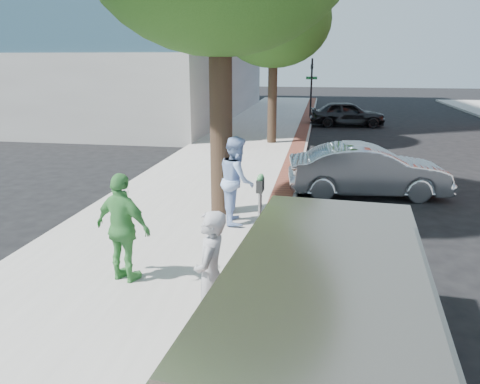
% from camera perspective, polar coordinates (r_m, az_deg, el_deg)
% --- Properties ---
extents(ground, '(120.00, 120.00, 0.00)m').
position_cam_1_polar(ground, '(9.54, -1.05, -6.98)').
color(ground, black).
rests_on(ground, ground).
extents(sidewalk, '(5.00, 60.00, 0.15)m').
position_cam_1_polar(sidewalk, '(17.32, -0.88, 3.73)').
color(sidewalk, '#9E9991').
rests_on(sidewalk, ground).
extents(brick_strip, '(0.60, 60.00, 0.01)m').
position_cam_1_polar(brick_strip, '(17.04, 6.42, 3.71)').
color(brick_strip, brown).
rests_on(brick_strip, sidewalk).
extents(curb, '(0.10, 60.00, 0.15)m').
position_cam_1_polar(curb, '(17.04, 7.59, 3.39)').
color(curb, gray).
rests_on(curb, ground).
extents(office_base, '(18.20, 22.20, 4.00)m').
position_cam_1_polar(office_base, '(34.02, -16.01, 12.35)').
color(office_base, gray).
rests_on(office_base, ground).
extents(signal_near, '(0.70, 0.15, 3.80)m').
position_cam_1_polar(signal_near, '(30.68, 8.70, 12.93)').
color(signal_near, black).
rests_on(signal_near, ground).
extents(tree_far, '(4.80, 4.80, 7.14)m').
position_cam_1_polar(tree_far, '(20.81, 4.14, 20.18)').
color(tree_far, black).
rests_on(tree_far, sidewalk).
extents(parking_meter, '(0.12, 0.32, 1.47)m').
position_cam_1_polar(parking_meter, '(8.87, 2.47, -0.51)').
color(parking_meter, gray).
rests_on(parking_meter, sidewalk).
extents(person_gray, '(0.43, 0.65, 1.76)m').
position_cam_1_polar(person_gray, '(6.08, -3.61, -10.24)').
color(person_gray, '#9B9B9F').
rests_on(person_gray, sidewalk).
extents(person_officer, '(0.95, 1.10, 1.95)m').
position_cam_1_polar(person_officer, '(10.39, -0.39, 1.48)').
color(person_officer, '#97B6E9').
rests_on(person_officer, sidewalk).
extents(person_green, '(1.16, 0.76, 1.83)m').
position_cam_1_polar(person_green, '(7.85, -14.05, -4.29)').
color(person_green, '#449748').
rests_on(person_green, sidewalk).
extents(sedan_silver, '(4.51, 2.01, 1.44)m').
position_cam_1_polar(sedan_silver, '(13.53, 15.32, 2.53)').
color(sedan_silver, '#AAACB1').
rests_on(sedan_silver, ground).
extents(bg_car, '(4.34, 2.01, 1.44)m').
position_cam_1_polar(bg_car, '(27.92, 12.94, 9.29)').
color(bg_car, black).
rests_on(bg_car, ground).
extents(van, '(2.34, 5.26, 1.89)m').
position_cam_1_polar(van, '(5.12, 10.22, -15.76)').
color(van, gray).
rests_on(van, ground).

